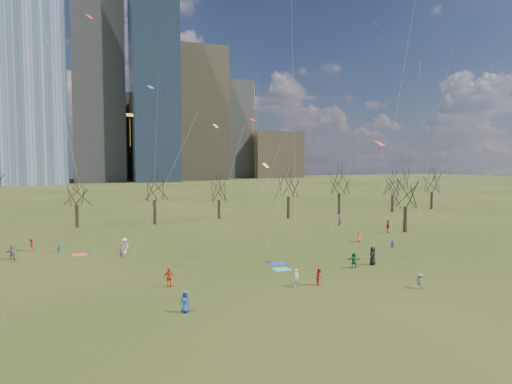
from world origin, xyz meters
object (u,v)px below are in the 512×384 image
object	(u,v)px
person_0	(185,302)
person_1	(297,278)
blanket_teal	(282,269)
blanket_crimson	(80,255)
person_4	(169,277)
blanket_navy	(278,264)
person_2	(319,277)

from	to	relation	value
person_0	person_1	distance (m)	10.56
blanket_teal	person_1	distance (m)	6.24
blanket_crimson	person_1	bearing A→B (deg)	-50.73
person_1	person_4	bearing A→B (deg)	126.10
blanket_navy	person_0	world-z (taller)	person_0
blanket_teal	person_2	xyz separation A→B (m)	(0.62, -6.30, 0.73)
person_0	person_2	size ratio (longest dim) A/B	1.03
person_0	person_1	bearing A→B (deg)	31.34
blanket_crimson	person_2	bearing A→B (deg)	-47.89
blanket_teal	person_1	bearing A→B (deg)	-102.98
blanket_teal	blanket_crimson	world-z (taller)	same
person_2	person_4	world-z (taller)	person_4
blanket_teal	person_4	size ratio (longest dim) A/B	0.97
blanket_navy	person_4	bearing A→B (deg)	-159.04
blanket_crimson	blanket_navy	bearing A→B (deg)	-32.71
person_2	person_4	size ratio (longest dim) A/B	0.90
blanket_teal	blanket_navy	distance (m)	2.49
person_1	person_4	distance (m)	10.65
person_2	person_4	xyz separation A→B (m)	(-11.94, 4.10, 0.09)
blanket_teal	blanket_crimson	distance (m)	23.30
person_0	person_1	size ratio (longest dim) A/B	1.01
person_0	blanket_teal	bearing A→B (deg)	53.00
blanket_teal	person_2	size ratio (longest dim) A/B	1.08
person_1	blanket_navy	bearing A→B (deg)	43.38
blanket_teal	person_0	bearing A→B (deg)	-141.98
person_1	person_2	distance (m)	2.03
blanket_crimson	person_0	bearing A→B (deg)	-74.14
person_2	person_1	bearing A→B (deg)	122.93
blanket_crimson	person_4	distance (m)	18.12
person_4	blanket_navy	bearing A→B (deg)	-140.72
blanket_crimson	person_4	world-z (taller)	person_4
person_0	person_4	world-z (taller)	person_4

